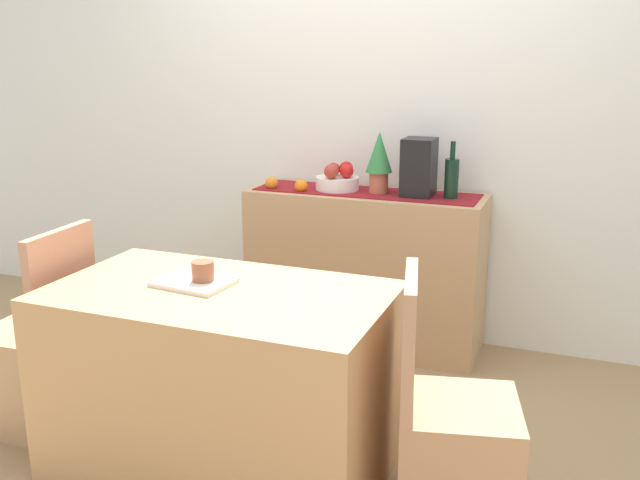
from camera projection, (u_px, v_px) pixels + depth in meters
The scene contains 19 objects.
ground_plane at pixel (289, 418), 3.18m from camera, with size 6.40×6.40×0.02m, color #A0805A.
room_wall_rear at pixel (372, 98), 3.88m from camera, with size 6.40×0.06×2.70m, color white.
sideboard_console at pixel (364, 270), 3.87m from camera, with size 1.28×0.42×0.87m, color tan.
table_runner at pixel (366, 192), 3.76m from camera, with size 1.20×0.32×0.01m, color maroon.
fruit_bowl at pixel (337, 183), 3.80m from camera, with size 0.24×0.24×0.07m, color white.
apple_front at pixel (347, 171), 3.75m from camera, with size 0.08×0.08×0.08m, color red.
apple_center at pixel (334, 169), 3.83m from camera, with size 0.07×0.07×0.07m, color #A72D23.
apple_left at pixel (331, 171), 3.72m from camera, with size 0.08×0.08×0.08m, color #B1382A.
apple_right at pixel (346, 168), 3.83m from camera, with size 0.08×0.08×0.08m, color red.
wine_bottle at pixel (452, 178), 3.57m from camera, with size 0.07×0.07×0.30m.
coffee_maker at pixel (419, 168), 3.62m from camera, with size 0.16×0.18×0.30m, color black.
potted_plant at pixel (379, 159), 3.68m from camera, with size 0.14×0.14×0.33m.
orange_loose_far at pixel (301, 186), 3.77m from camera, with size 0.07×0.07×0.07m, color orange.
orange_loose_near_bowl at pixel (272, 183), 3.84m from camera, with size 0.07×0.07×0.07m, color orange.
dining_table at pixel (222, 380), 2.71m from camera, with size 1.28×0.73×0.74m, color tan.
open_book at pixel (194, 282), 2.67m from camera, with size 0.28×0.21×0.02m, color white.
coffee_cup at pixel (203, 273), 2.66m from camera, with size 0.09×0.09×0.09m, color brown.
chair_near_window at pixel (40, 368), 3.05m from camera, with size 0.42×0.42×0.90m.
chair_by_corner at pixel (453, 452), 2.42m from camera, with size 0.48×0.48×0.90m.
Camera 1 is at (1.17, -2.61, 1.60)m, focal length 39.32 mm.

